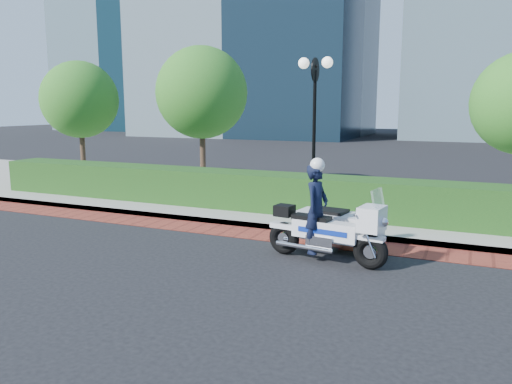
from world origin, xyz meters
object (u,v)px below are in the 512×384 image
at_px(tree_b, 202,93).
at_px(police_motorcycle, 328,223).
at_px(lamppost, 315,107).
at_px(tree_a, 80,100).

relative_size(tree_b, police_motorcycle, 1.97).
height_order(lamppost, tree_a, tree_a).
relative_size(tree_a, tree_b, 0.94).
height_order(tree_a, tree_b, tree_b).
xyz_separation_m(tree_a, police_motorcycle, (11.78, -6.00, -2.54)).
distance_m(tree_b, police_motorcycle, 9.11).
bearing_deg(lamppost, tree_b, 163.89).
xyz_separation_m(lamppost, police_motorcycle, (1.78, -4.70, -2.27)).
bearing_deg(tree_a, police_motorcycle, -27.01).
bearing_deg(police_motorcycle, lamppost, 119.22).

